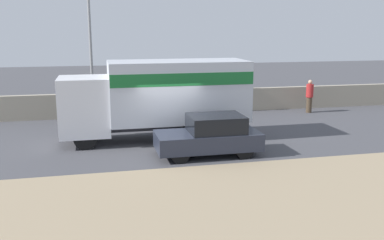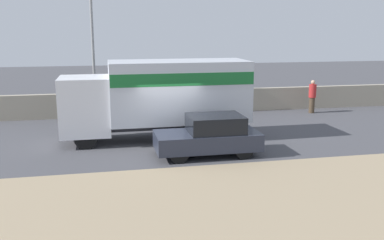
{
  "view_description": "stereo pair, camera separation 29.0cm",
  "coord_description": "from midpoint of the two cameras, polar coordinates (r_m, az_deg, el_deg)",
  "views": [
    {
      "loc": [
        -2.81,
        -15.62,
        4.61
      ],
      "look_at": [
        0.86,
        0.46,
        1.07
      ],
      "focal_mm": 40.0,
      "sensor_mm": 36.0,
      "label": 1
    },
    {
      "loc": [
        -2.52,
        -15.68,
        4.61
      ],
      "look_at": [
        0.86,
        0.46,
        1.07
      ],
      "focal_mm": 40.0,
      "sensor_mm": 36.0,
      "label": 2
    }
  ],
  "objects": [
    {
      "name": "pedestrian",
      "position": [
        24.63,
        15.07,
        3.15
      ],
      "size": [
        0.4,
        0.4,
        1.83
      ],
      "color": "#473828",
      "rests_on": "ground_plane"
    },
    {
      "name": "car_hatchback",
      "position": [
        15.75,
        1.9,
        -2.09
      ],
      "size": [
        3.82,
        1.72,
        1.5
      ],
      "rotation": [
        0.0,
        0.0,
        3.14
      ],
      "color": "#282D3D",
      "rests_on": "ground_plane"
    },
    {
      "name": "box_truck",
      "position": [
        17.85,
        -4.53,
        3.52
      ],
      "size": [
        7.71,
        2.44,
        3.3
      ],
      "rotation": [
        0.0,
        0.0,
        3.14
      ],
      "color": "silver",
      "rests_on": "ground_plane"
    },
    {
      "name": "dirt_shoulder_foreground",
      "position": [
        11.63,
        1.48,
        -11.12
      ],
      "size": [
        60.0,
        6.29,
        0.04
      ],
      "color": "#9E896B",
      "rests_on": "ground_plane"
    },
    {
      "name": "street_lamp",
      "position": [
        22.33,
        -13.81,
        11.11
      ],
      "size": [
        0.56,
        0.28,
        7.58
      ],
      "color": "gray",
      "rests_on": "ground_plane"
    },
    {
      "name": "stone_wall_backdrop",
      "position": [
        23.31,
        -6.11,
        2.25
      ],
      "size": [
        60.0,
        0.35,
        1.28
      ],
      "color": "#A39984",
      "rests_on": "ground_plane"
    },
    {
      "name": "ground_plane",
      "position": [
        16.53,
        -3.08,
        -4.08
      ],
      "size": [
        80.0,
        80.0,
        0.0
      ],
      "primitive_type": "plane",
      "color": "#47474C"
    }
  ]
}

